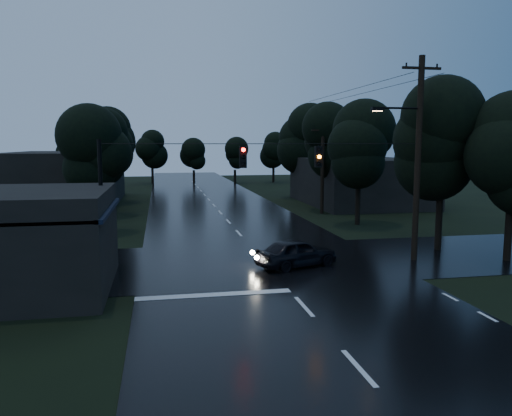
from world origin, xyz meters
name	(u,v)px	position (x,y,z in m)	size (l,w,h in m)	color
ground	(358,369)	(0.00, 0.00, 0.00)	(160.00, 160.00, 0.00)	black
main_road	(220,213)	(0.00, 30.00, 0.00)	(12.00, 120.00, 0.02)	black
cross_street	(264,262)	(0.00, 12.00, 0.00)	(60.00, 9.00, 0.02)	black
building_far_right	(358,181)	(14.00, 34.00, 2.20)	(10.00, 14.00, 4.40)	black
building_far_left	(66,178)	(-14.00, 40.00, 2.50)	(10.00, 16.00, 5.00)	black
utility_pole_main	(416,155)	(7.41, 11.00, 5.26)	(3.50, 0.30, 10.00)	black
utility_pole_far	(322,167)	(8.30, 28.00, 3.88)	(2.00, 0.30, 7.50)	black
anchor_pole_left	(102,208)	(-7.50, 11.00, 3.00)	(0.18, 0.18, 6.00)	black
span_signals	(280,156)	(0.56, 10.99, 5.24)	(15.00, 0.37, 1.12)	black
tree_corner_near	(443,140)	(10.00, 13.00, 5.99)	(4.48, 4.48, 9.44)	black
tree_left_a	(95,153)	(-9.00, 22.00, 5.24)	(3.92, 3.92, 8.26)	black
tree_left_b	(100,146)	(-9.60, 30.00, 5.62)	(4.20, 4.20, 8.85)	black
tree_left_c	(105,142)	(-10.20, 40.00, 5.99)	(4.48, 4.48, 9.44)	black
tree_right_a	(359,146)	(9.00, 22.00, 5.62)	(4.20, 4.20, 8.85)	black
tree_right_b	(330,142)	(9.60, 30.00, 5.99)	(4.48, 4.48, 9.44)	black
tree_right_c	(304,138)	(10.20, 40.00, 6.37)	(4.76, 4.76, 10.03)	black
car	(297,252)	(1.33, 10.80, 0.68)	(1.61, 4.01, 1.37)	black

